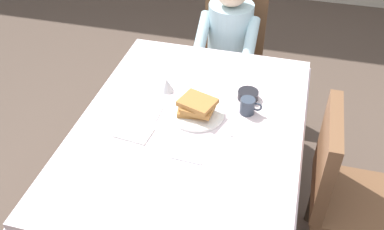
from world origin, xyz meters
name	(u,v)px	position (x,y,z in m)	size (l,w,h in m)	color
ground_plane	(189,219)	(0.00, 0.00, 0.00)	(14.00, 14.00, 0.00)	brown
dining_table_main	(189,139)	(0.00, 0.00, 0.65)	(1.12, 1.52, 0.74)	silver
chair_diner	(232,46)	(0.01, 1.17, 0.53)	(0.44, 0.45, 0.93)	brown
diner_person	(229,40)	(0.01, 1.01, 0.67)	(0.40, 0.43, 1.12)	silver
chair_right_side	(341,185)	(0.77, 0.00, 0.53)	(0.45, 0.44, 0.93)	brown
plate_breakfast	(197,114)	(0.02, 0.10, 0.75)	(0.28, 0.28, 0.02)	white
breakfast_stack	(197,106)	(0.02, 0.09, 0.80)	(0.21, 0.18, 0.08)	#A36B33
cup_coffee	(248,106)	(0.26, 0.18, 0.78)	(0.11, 0.08, 0.08)	#333D4C
bowl_butter	(248,95)	(0.25, 0.30, 0.76)	(0.11, 0.11, 0.04)	black
syrup_pitcher	(167,85)	(-0.19, 0.26, 0.78)	(0.08, 0.08, 0.07)	silver
fork_left_of_plate	(160,111)	(-0.17, 0.08, 0.74)	(0.18, 0.01, 0.01)	silver
knife_right_of_plate	(233,123)	(0.21, 0.08, 0.74)	(0.20, 0.01, 0.01)	silver
spoon_near_edge	(185,160)	(0.05, -0.23, 0.74)	(0.15, 0.01, 0.01)	silver
napkin_folded	(134,133)	(-0.24, -0.12, 0.74)	(0.17, 0.12, 0.01)	white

